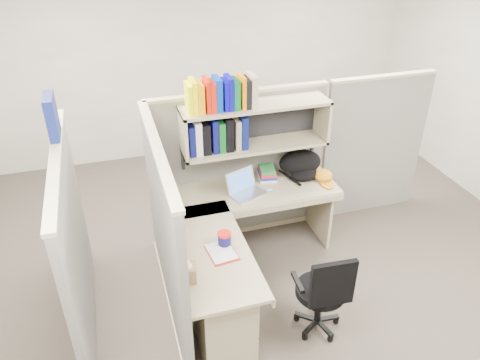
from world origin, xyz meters
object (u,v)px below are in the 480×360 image
object	(u,v)px
laptop	(248,185)
snack_canister	(224,238)
backpack	(302,165)
desk	(233,279)
task_chair	(321,304)

from	to	relation	value
laptop	snack_canister	distance (m)	0.78
backpack	snack_canister	xyz separation A→B (m)	(-1.04, -0.83, -0.07)
backpack	laptop	bearing A→B (deg)	-163.46
desk	laptop	xyz separation A→B (m)	(0.37, 0.78, 0.41)
desk	backpack	xyz separation A→B (m)	(1.00, 0.95, 0.42)
snack_canister	task_chair	distance (m)	0.96
desk	task_chair	bearing A→B (deg)	-28.50
desk	task_chair	world-z (taller)	task_chair
backpack	snack_canister	world-z (taller)	backpack
desk	backpack	bearing A→B (deg)	43.47
laptop	task_chair	size ratio (longest dim) A/B	0.37
laptop	task_chair	xyz separation A→B (m)	(0.28, -1.13, -0.54)
task_chair	desk	bearing A→B (deg)	151.50
laptop	backpack	bearing A→B (deg)	-5.26
laptop	backpack	distance (m)	0.66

